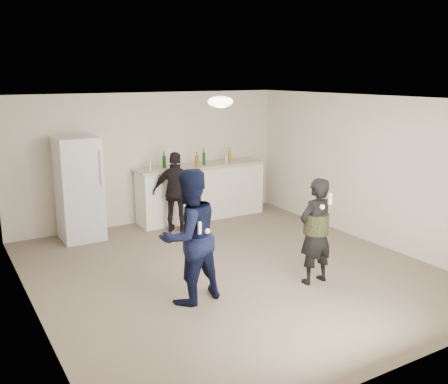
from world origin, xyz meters
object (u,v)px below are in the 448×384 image
woman (316,231)px  spectator (177,192)px  shaker (150,166)px  man (189,237)px  counter (201,192)px  fridge (79,189)px

woman → spectator: woman is taller
shaker → man: man is taller
counter → shaker: bearing=-178.8°
counter → fridge: fridge is taller
counter → woman: (-0.16, -3.63, 0.22)m
man → spectator: (1.11, 2.72, -0.12)m
man → woman: man is taller
woman → man: bearing=-13.4°
fridge → shaker: bearing=2.0°
counter → woman: 3.64m
shaker → man: bearing=-104.2°
shaker → man: size_ratio=0.10×
shaker → woman: size_ratio=0.11×
fridge → spectator: (1.63, -0.47, -0.16)m
shaker → spectator: bearing=-61.4°
counter → shaker: (-1.09, -0.02, 0.65)m
shaker → woman: (0.92, -3.60, -0.43)m
counter → fridge: 2.46m
man → woman: size_ratio=1.16×
counter → man: 3.80m
counter → spectator: 0.99m
fridge → man: size_ratio=1.05×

